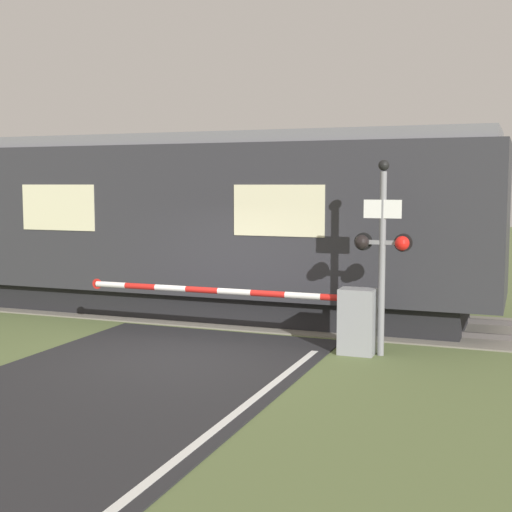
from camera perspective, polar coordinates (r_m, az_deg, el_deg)
ground_plane at (r=12.24m, az=-5.99°, el=-7.88°), size 80.00×80.00×0.00m
track_bed at (r=15.60m, az=0.26°, el=-4.78°), size 36.00×3.20×0.13m
train at (r=17.25m, az=-12.69°, el=2.74°), size 18.39×2.88×3.93m
crossing_barrier at (r=12.35m, az=6.05°, el=-4.76°), size 5.56×0.44×1.12m
signal_post at (r=12.03m, az=10.07°, el=0.87°), size 0.97×0.26×3.28m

